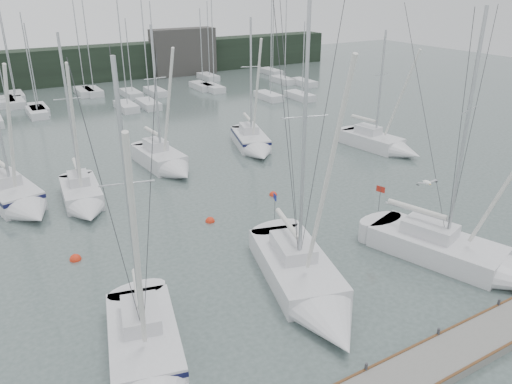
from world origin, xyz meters
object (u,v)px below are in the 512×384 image
sailboat_mid_c (167,163)px  buoy_c (76,260)px  sailboat_mid_e (385,145)px  sailboat_mid_b (84,200)px  buoy_a (210,221)px  sailboat_near_center (311,291)px  sailboat_mid_a (18,200)px  sailboat_mid_d (254,144)px  sailboat_near_left (148,365)px  sailboat_near_right (475,261)px  buoy_b (273,195)px

sailboat_mid_c → buoy_c: (-9.40, -10.41, -0.61)m
sailboat_mid_e → buoy_c: (-27.72, -5.07, -0.56)m
sailboat_mid_b → buoy_a: sailboat_mid_b is taller
sailboat_near_center → sailboat_mid_a: sailboat_near_center is taller
sailboat_mid_b → sailboat_mid_d: 16.46m
sailboat_mid_b → buoy_c: size_ratio=18.70×
sailboat_mid_a → sailboat_mid_e: sailboat_mid_a is taller
sailboat_mid_c → sailboat_mid_d: bearing=0.9°
sailboat_mid_e → buoy_a: (-19.38, -4.64, -0.56)m
sailboat_near_left → sailboat_mid_a: (-2.20, 18.98, 0.08)m
sailboat_near_center → sailboat_mid_b: sailboat_near_center is taller
sailboat_near_right → sailboat_mid_b: sailboat_near_right is taller
sailboat_mid_e → buoy_b: 14.11m
buoy_a → buoy_c: bearing=-177.1°
sailboat_near_left → sailboat_near_center: bearing=18.9°
sailboat_near_center → buoy_c: 13.02m
sailboat_mid_d → sailboat_mid_b: bearing=-146.9°
sailboat_near_right → sailboat_near_center: bearing=148.9°
buoy_a → buoy_c: 8.35m
sailboat_near_left → sailboat_mid_e: bearing=43.2°
sailboat_near_center → sailboat_mid_e: size_ratio=1.32×
sailboat_near_left → sailboat_mid_c: bearing=80.4°
sailboat_mid_b → buoy_b: (11.94, -4.70, -0.55)m
sailboat_mid_e → buoy_c: 28.19m
sailboat_mid_b → buoy_a: (6.30, -6.17, -0.55)m
buoy_b → buoy_c: 14.11m
sailboat_near_left → sailboat_near_right: sailboat_near_right is taller
sailboat_mid_d → sailboat_mid_e: size_ratio=1.09×
sailboat_near_right → sailboat_mid_a: bearing=116.1°
sailboat_near_left → sailboat_mid_a: sailboat_near_left is taller
sailboat_near_left → sailboat_mid_b: sailboat_near_left is taller
buoy_a → buoy_c: (-8.34, -0.43, 0.00)m
sailboat_mid_d → buoy_c: (-17.86, -11.16, -0.59)m
sailboat_near_right → buoy_b: sailboat_near_right is taller
sailboat_near_left → sailboat_mid_c: size_ratio=1.09×
buoy_a → sailboat_near_right: bearing=-52.2°
sailboat_near_center → sailboat_near_right: size_ratio=1.03×
sailboat_mid_b → buoy_c: 6.93m
sailboat_near_right → buoy_c: 21.33m
sailboat_near_left → sailboat_near_center: sailboat_near_center is taller
sailboat_mid_c → sailboat_mid_d: size_ratio=0.99×
sailboat_mid_d → sailboat_near_left: bearing=-111.9°
sailboat_near_right → sailboat_mid_d: (0.07, 22.93, 0.03)m
sailboat_near_center → sailboat_near_left: bearing=-159.2°
buoy_c → sailboat_near_center: bearing=-47.6°
sailboat_near_center → buoy_c: bearing=147.9°
buoy_b → sailboat_mid_c: bearing=118.3°
sailboat_near_left → sailboat_mid_e: (27.23, 15.44, -0.00)m
sailboat_near_left → buoy_c: 10.40m
sailboat_mid_e → sailboat_mid_b: bearing=168.4°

